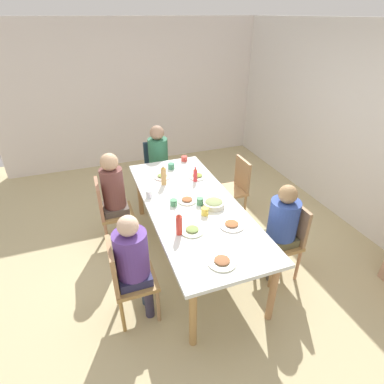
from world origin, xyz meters
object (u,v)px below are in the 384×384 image
Objects in this scene: plate_0 at (192,230)px; cup_1 at (184,159)px; chair_0 at (126,277)px; chair_3 at (235,185)px; bowl_0 at (214,203)px; person_2 at (158,156)px; bottle_0 at (179,224)px; cup_5 at (205,211)px; cup_4 at (174,203)px; plate_4 at (187,200)px; bottle_2 at (195,175)px; chair_1 at (110,209)px; plate_1 at (222,261)px; person_1 at (115,192)px; bottle_1 at (164,176)px; plate_3 at (232,225)px; chair_4 at (286,236)px; person_0 at (133,259)px; person_4 at (282,224)px; plate_5 at (197,176)px; dining_table at (192,208)px; chair_2 at (158,166)px; cup_0 at (200,201)px; cup_3 at (149,194)px; cup_2 at (171,166)px.

cup_1 reaches higher than plate_0.
chair_0 is at bearing -79.60° from plate_0.
bowl_0 is (0.76, -0.67, 0.30)m from chair_3.
person_2 reaches higher than bottle_0.
bowl_0 is 0.19m from cup_5.
cup_4 is (-0.17, -0.41, -0.00)m from bowl_0.
chair_3 reaches higher than cup_1.
plate_0 is 0.56m from plate_4.
person_2 reaches higher than bottle_2.
chair_1 is 0.75× the size of person_2.
plate_1 is (2.50, -0.08, 0.05)m from person_2.
plate_1 is 0.74m from cup_5.
person_1 reaches higher than bottle_0.
plate_0 is at bearing 29.38° from person_1.
plate_0 is at bearing -16.07° from cup_1.
bottle_1 reaches higher than chair_1.
plate_3 is at bearing 84.01° from bottle_0.
chair_4 is 1.62m from bottle_1.
person_4 is at bearing 90.00° from person_0.
plate_4 is at bearing -32.14° from plate_5.
cup_1 is (-1.12, 0.29, 0.10)m from dining_table.
chair_0 is 3.52× the size of plate_1.
cup_5 is at bearing -43.49° from chair_3.
cup_1 is at bearing -161.22° from chair_4.
chair_2 is 3.78× the size of plate_0.
chair_0 is 2.15m from chair_3.
plate_3 is 1.17× the size of plate_4.
chair_0 is 1.25m from person_1.
person_0 reaches higher than chair_4.
chair_4 is at bearing 59.39° from cup_4.
person_2 is at bearing 175.06° from plate_0.
person_4 is at bearing 53.73° from chair_1.
chair_3 is 1.55m from plate_0.
cup_5 is (0.87, 0.93, 0.30)m from chair_1.
cup_0 is at bearing 54.62° from dining_table.
cup_5 is at bearing 1.69° from person_2.
plate_5 is at bearing 156.59° from plate_0.
cup_3 reaches higher than plate_5.
plate_1 is 2.05× the size of cup_2.
chair_2 is at bearing 180.00° from person_2.
cup_1 is (-1.74, 1.17, 0.29)m from chair_0.
chair_1 is 4.16× the size of plate_4.
person_0 is at bearing -117.57° from plate_1.
plate_3 is (1.15, -0.65, 0.27)m from chair_3.
chair_0 is 1.07m from cup_3.
person_0 is at bearing -85.60° from plate_3.
bottle_2 is at bearing -34.89° from plate_5.
cup_5 is at bearing -113.08° from chair_4.
chair_2 is 3.70× the size of bowl_0.
person_4 is at bearing 90.00° from chair_0.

